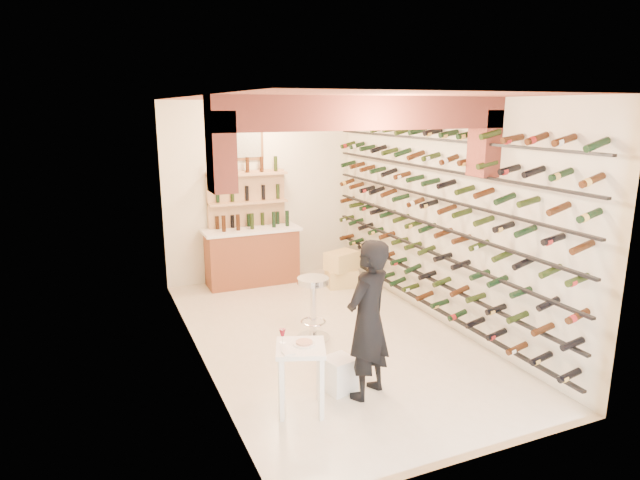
{
  "coord_description": "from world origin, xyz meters",
  "views": [
    {
      "loc": [
        -2.89,
        -6.41,
        3.08
      ],
      "look_at": [
        0.0,
        0.3,
        1.3
      ],
      "focal_mm": 30.62,
      "sensor_mm": 36.0,
      "label": 1
    }
  ],
  "objects_px": {
    "person": "(368,320)",
    "chrome_barstool": "(313,304)",
    "back_counter": "(252,255)",
    "wine_rack": "(427,218)",
    "tasting_table": "(300,357)",
    "crate_lower": "(342,278)",
    "white_stool": "(339,374)"
  },
  "relations": [
    {
      "from": "chrome_barstool",
      "to": "crate_lower",
      "type": "height_order",
      "value": "chrome_barstool"
    },
    {
      "from": "person",
      "to": "chrome_barstool",
      "type": "xyz_separation_m",
      "value": [
        0.03,
        1.6,
        -0.37
      ]
    },
    {
      "from": "tasting_table",
      "to": "white_stool",
      "type": "xyz_separation_m",
      "value": [
        0.54,
        0.21,
        -0.4
      ]
    },
    {
      "from": "person",
      "to": "chrome_barstool",
      "type": "distance_m",
      "value": 1.65
    },
    {
      "from": "wine_rack",
      "to": "tasting_table",
      "type": "xyz_separation_m",
      "value": [
        -2.57,
        -1.62,
        -0.96
      ]
    },
    {
      "from": "wine_rack",
      "to": "person",
      "type": "relative_size",
      "value": 3.24
    },
    {
      "from": "tasting_table",
      "to": "white_stool",
      "type": "height_order",
      "value": "tasting_table"
    },
    {
      "from": "wine_rack",
      "to": "person",
      "type": "height_order",
      "value": "wine_rack"
    },
    {
      "from": "wine_rack",
      "to": "white_stool",
      "type": "bearing_deg",
      "value": -145.29
    },
    {
      "from": "tasting_table",
      "to": "chrome_barstool",
      "type": "xyz_separation_m",
      "value": [
        0.81,
        1.61,
        -0.09
      ]
    },
    {
      "from": "tasting_table",
      "to": "white_stool",
      "type": "bearing_deg",
      "value": 41.27
    },
    {
      "from": "white_stool",
      "to": "person",
      "type": "xyz_separation_m",
      "value": [
        0.24,
        -0.2,
        0.69
      ]
    },
    {
      "from": "back_counter",
      "to": "white_stool",
      "type": "xyz_separation_m",
      "value": [
        -0.2,
        -4.06,
        -0.34
      ]
    },
    {
      "from": "wine_rack",
      "to": "back_counter",
      "type": "relative_size",
      "value": 3.35
    },
    {
      "from": "person",
      "to": "wine_rack",
      "type": "bearing_deg",
      "value": -167.63
    },
    {
      "from": "wine_rack",
      "to": "tasting_table",
      "type": "bearing_deg",
      "value": -147.88
    },
    {
      "from": "person",
      "to": "crate_lower",
      "type": "height_order",
      "value": "person"
    },
    {
      "from": "white_stool",
      "to": "person",
      "type": "bearing_deg",
      "value": -40.31
    },
    {
      "from": "chrome_barstool",
      "to": "crate_lower",
      "type": "relative_size",
      "value": 1.66
    },
    {
      "from": "back_counter",
      "to": "person",
      "type": "xyz_separation_m",
      "value": [
        0.04,
        -4.26,
        0.35
      ]
    },
    {
      "from": "white_stool",
      "to": "chrome_barstool",
      "type": "xyz_separation_m",
      "value": [
        0.27,
        1.4,
        0.31
      ]
    },
    {
      "from": "person",
      "to": "crate_lower",
      "type": "relative_size",
      "value": 3.34
    },
    {
      "from": "crate_lower",
      "to": "person",
      "type": "bearing_deg",
      "value": -111.26
    },
    {
      "from": "wine_rack",
      "to": "crate_lower",
      "type": "height_order",
      "value": "wine_rack"
    },
    {
      "from": "wine_rack",
      "to": "chrome_barstool",
      "type": "distance_m",
      "value": 2.05
    },
    {
      "from": "back_counter",
      "to": "person",
      "type": "height_order",
      "value": "person"
    },
    {
      "from": "back_counter",
      "to": "chrome_barstool",
      "type": "bearing_deg",
      "value": -88.56
    },
    {
      "from": "person",
      "to": "crate_lower",
      "type": "bearing_deg",
      "value": -140.79
    },
    {
      "from": "tasting_table",
      "to": "white_stool",
      "type": "distance_m",
      "value": 0.7
    },
    {
      "from": "back_counter",
      "to": "tasting_table",
      "type": "xyz_separation_m",
      "value": [
        -0.74,
        -4.26,
        0.06
      ]
    },
    {
      "from": "tasting_table",
      "to": "crate_lower",
      "type": "relative_size",
      "value": 1.66
    },
    {
      "from": "tasting_table",
      "to": "white_stool",
      "type": "relative_size",
      "value": 2.25
    }
  ]
}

